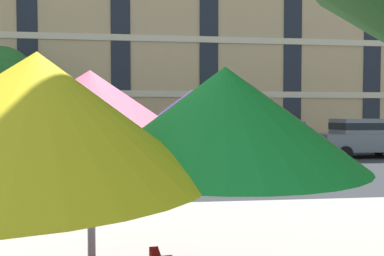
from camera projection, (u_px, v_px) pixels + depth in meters
The scene contains 8 objects.
ground_plane at pixel (96, 175), 11.56m from camera, with size 120.00×120.00×0.00m, color #2D3033.
sidewalk_far at pixel (117, 152), 18.32m from camera, with size 56.00×3.60×0.12m, color #B2ADA3.
apartment_building at pixel (128, 12), 26.13m from camera, with size 46.03×12.08×19.20m.
pickup_silver at pixel (95, 137), 15.14m from camera, with size 5.10×2.12×2.20m.
pickup_blue_midblock at pixel (237, 136), 15.80m from camera, with size 5.10×2.12×2.20m.
sedan_gray at pixel (362, 137), 16.43m from camera, with size 4.40×1.98×1.78m.
street_tree_left at pixel (8, 82), 17.46m from camera, with size 3.24×2.92×5.32m.
patio_umbrella at pixel (90, 116), 2.70m from camera, with size 3.93×3.93×2.27m.
Camera 1 is at (1.90, -11.77, 1.92)m, focal length 33.17 mm.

